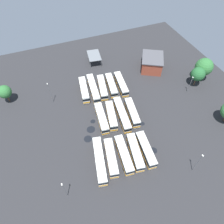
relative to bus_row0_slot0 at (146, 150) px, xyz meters
The scene contains 29 objects.
ground_plane 16.56m from the bus_row0_slot0, 17.26° to the left, with size 109.04×109.04×0.00m, color #28282B.
bus_row0_slot0 is the anchor object (origin of this frame).
bus_row0_slot1 3.40m from the bus_row0_slot0, 82.90° to the left, with size 11.90×4.58×3.51m.
bus_row0_slot2 6.89m from the bus_row0_slot0, 82.48° to the left, with size 12.27×3.86×3.51m.
bus_row0_slot3 10.78m from the bus_row0_slot0, 82.60° to the left, with size 11.83×4.80×3.51m.
bus_row0_slot4 14.17m from the bus_row0_slot0, 83.12° to the left, with size 14.44×5.37×3.51m.
bus_row1_slot0 14.83m from the bus_row0_slot0, ahead, with size 11.80×4.32×3.51m.
bus_row1_slot1 15.11m from the bus_row0_slot0, ahead, with size 14.42×4.26×3.51m.
bus_row1_slot2 16.71m from the bus_row0_slot0, 16.92° to the left, with size 11.48×4.81×3.51m.
bus_row1_slot3 18.17m from the bus_row0_slot0, 27.24° to the left, with size 12.08×3.89×3.51m.
bus_row2_slot0 29.68m from the bus_row0_slot0, ahead, with size 12.40×3.95×3.51m.
bus_row2_slot1 30.07m from the bus_row0_slot0, ahead, with size 11.88×4.28×3.51m.
bus_row2_slot2 30.37m from the bus_row0_slot0, ahead, with size 12.12×4.77×3.51m.
bus_row2_slot3 31.55m from the bus_row0_slot0, 11.76° to the left, with size 14.41×4.12×3.51m.
bus_row2_slot4 33.14m from the bus_row0_slot0, 17.33° to the left, with size 12.34×4.31×3.51m.
depot_building 41.77m from the bus_row0_slot0, 31.19° to the right, with size 13.72×12.94×5.82m.
maintenance_shelter 49.30m from the bus_row0_slot0, ahead, with size 9.25×6.45×3.55m.
lamp_post_near_entrance 32.77m from the bus_row0_slot0, 57.73° to the right, with size 0.56×0.28×7.56m.
lamp_post_mid_lot 25.62m from the bus_row0_slot0, 98.52° to the left, with size 0.56×0.28×8.24m.
lamp_post_by_building 38.68m from the bus_row0_slot0, 35.09° to the left, with size 0.56×0.28×9.16m.
lamp_post_far_corner 14.58m from the bus_row0_slot0, 135.19° to the right, with size 0.56×0.28×9.03m.
tree_south_edge 38.42m from the bus_row0_slot0, 58.45° to the right, with size 5.42×5.42×8.17m.
tree_east_edge 53.27m from the bus_row0_slot0, 44.47° to the left, with size 4.80×4.80×7.34m.
tree_northeast 43.18m from the bus_row0_slot0, 58.96° to the right, with size 6.88×6.88×9.62m.
puddle_between_rows 11.16m from the bus_row0_slot0, 23.32° to the right, with size 1.48×1.48×0.01m, color black.
puddle_back_corner 3.36m from the bus_row0_slot0, 97.95° to the right, with size 2.25×2.25×0.01m, color black.
puddle_front_lane 20.69m from the bus_row0_slot0, 32.84° to the left, with size 1.73×1.73×0.01m, color black.
puddle_centre_drain 19.35m from the bus_row0_slot0, 41.83° to the left, with size 2.83×2.83×0.01m, color black.
puddle_near_shelter 18.69m from the bus_row0_slot0, 53.06° to the left, with size 2.64×2.64×0.01m, color black.
Camera 1 is at (-39.79, 15.60, 55.56)m, focal length 32.26 mm.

